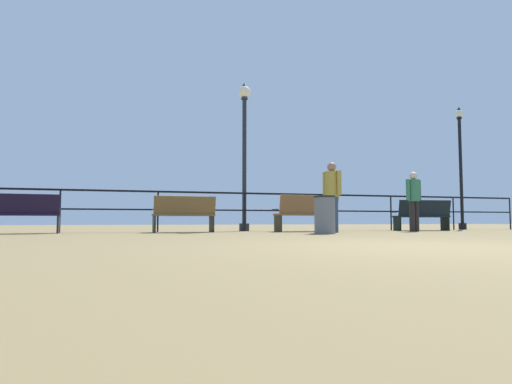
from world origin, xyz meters
The scene contains 12 objects.
ground_plane centered at (0.00, 0.00, 0.00)m, with size 60.00×60.00×0.00m, color olive.
pier_railing centered at (0.00, 7.78, 0.83)m, with size 19.44×0.05×1.11m.
bench_far_left centered at (-5.49, 7.00, 0.51)m, with size 1.50×0.67×0.92m.
bench_near_left centered at (-1.82, 7.00, 0.51)m, with size 1.58×0.71×0.92m.
bench_near_right centered at (1.60, 6.99, 0.55)m, with size 1.82×0.80×1.01m.
bench_far_right centered at (5.44, 7.00, 0.51)m, with size 1.74×0.77×0.93m.
lamppost_center centered at (0.06, 8.04, 2.59)m, with size 0.36×0.36×4.41m.
lamppost_right centered at (7.87, 8.04, 2.26)m, with size 0.27×0.27×4.28m.
person_by_bench centered at (1.73, 5.74, 1.02)m, with size 0.34×0.53×1.78m.
person_at_railing centered at (4.46, 6.13, 0.96)m, with size 0.53×0.32×1.67m.
seagull_on_rail centered at (5.68, 7.75, 1.20)m, with size 0.18×0.44×0.21m.
trash_bin centered at (1.07, 4.83, 0.44)m, with size 0.49×0.49×0.87m.
Camera 1 is at (-3.35, -4.17, 0.29)m, focal length 30.48 mm.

